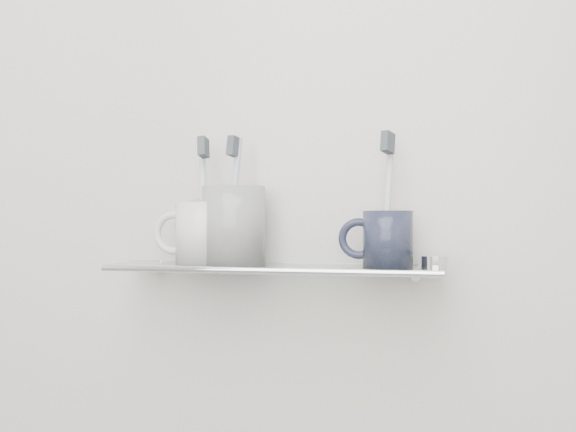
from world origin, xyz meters
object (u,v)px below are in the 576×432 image
(mug_left, at_px, (203,233))
(mug_center, at_px, (234,225))
(shelf_glass, at_px, (273,268))
(mug_right, at_px, (388,239))

(mug_left, distance_m, mug_center, 0.05)
(shelf_glass, distance_m, mug_center, 0.09)
(shelf_glass, relative_size, mug_center, 4.18)
(mug_center, bearing_deg, mug_right, -2.77)
(mug_right, bearing_deg, shelf_glass, -161.44)
(shelf_glass, bearing_deg, mug_right, 1.67)
(shelf_glass, xyz_separation_m, mug_right, (0.17, 0.00, 0.04))
(shelf_glass, distance_m, mug_right, 0.18)
(mug_center, height_order, mug_right, mug_center)
(mug_left, xyz_separation_m, mug_right, (0.28, 0.00, -0.01))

